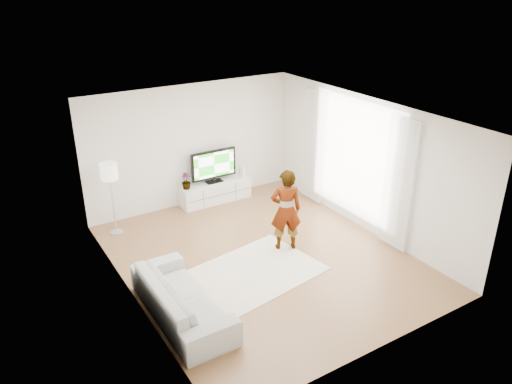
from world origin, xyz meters
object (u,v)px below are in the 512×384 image
media_console (215,192)px  floor_lamp (109,175)px  television (214,165)px  sofa (182,298)px  rug (254,272)px  player (286,210)px

media_console → floor_lamp: size_ratio=1.10×
television → sofa: size_ratio=0.49×
rug → sofa: (-1.61, -0.46, 0.33)m
media_console → television: size_ratio=1.52×
media_console → television: television is taller
media_console → sofa: 4.33m
television → rug: (-0.84, -3.14, -0.90)m
player → floor_lamp: size_ratio=1.06×
television → rug: size_ratio=0.48×
rug → floor_lamp: bearing=120.5°
media_console → player: 2.75m
sofa → floor_lamp: floor_lamp is taller
media_console → rug: bearing=-105.1°
media_console → player: player is taller
rug → player: bearing=23.4°
television → media_console: bearing=-90.0°
media_console → television: bearing=90.0°
media_console → rug: 3.23m
sofa → floor_lamp: 3.41m
television → player: (0.15, -2.71, -0.07)m
media_console → rug: (-0.84, -3.11, -0.23)m
floor_lamp → sofa: bearing=-89.2°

